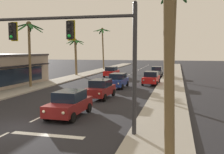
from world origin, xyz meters
name	(u,v)px	position (x,y,z in m)	size (l,w,h in m)	color
ground_plane	(16,129)	(0.00, 0.00, 0.00)	(220.00, 220.00, 0.00)	#232328
sidewalk_right	(170,86)	(7.80, 20.00, 0.07)	(3.20, 110.00, 0.14)	#9E998E
sidewalk_left	(53,82)	(-7.80, 20.00, 0.07)	(3.20, 110.00, 0.14)	#9E998E
lane_markings	(111,85)	(0.44, 19.74, 0.00)	(4.28, 87.65, 0.01)	silver
traffic_signal_mast	(73,41)	(3.31, 0.24, 4.78)	(10.27, 0.41, 6.70)	#2D2D33
sedan_lead_at_stop_bar	(69,103)	(1.72, 3.37, 0.85)	(2.01, 4.48, 1.68)	maroon
sedan_third_in_queue	(100,89)	(1.77, 10.42, 0.85)	(2.05, 4.49, 1.68)	maroon
sedan_fifth_in_queue	(118,80)	(1.82, 17.48, 0.85)	(2.01, 4.48, 1.68)	navy
sedan_oncoming_far	(111,72)	(-2.10, 30.05, 0.85)	(2.00, 4.47, 1.68)	red
sedan_parked_nearest_kerb	(157,71)	(5.21, 32.28, 0.85)	(2.01, 4.48, 1.68)	#4C515B
sedan_parked_mid_kerb	(151,78)	(5.35, 21.33, 0.85)	(2.08, 4.50, 1.68)	red
palm_left_second	(29,39)	(-8.10, 15.01, 5.70)	(3.64, 3.41, 7.70)	brown
palm_left_third	(76,50)	(-8.61, 30.47, 4.46)	(2.98, 3.08, 6.43)	brown
palm_left_farthest	(103,40)	(-8.17, 45.95, 6.85)	(4.20, 4.05, 9.54)	brown
palm_right_second	(174,18)	(8.21, 8.21, 6.73)	(4.63, 4.26, 9.58)	brown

